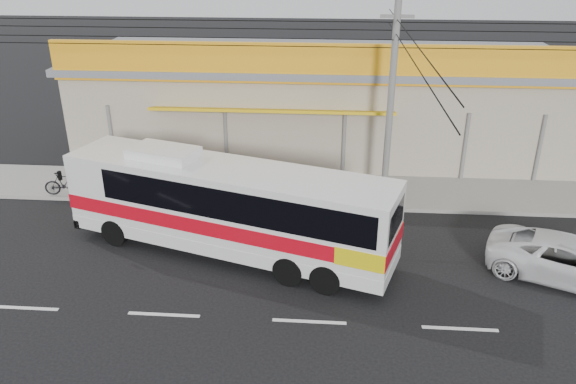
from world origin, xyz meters
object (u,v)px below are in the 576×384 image
Objects in this scene: white_car at (569,260)px; utility_pole at (396,34)px; motorbike_red at (216,186)px; motorbike_dark at (65,183)px; coach_bus at (232,204)px.

utility_pole is (-5.09, 5.18, 5.75)m from white_car.
utility_pole is at bearing 68.84° from white_car.
motorbike_red is at bearing 92.69° from white_car.
motorbike_red is 1.25× the size of motorbike_dark.
motorbike_dark is 13.84m from utility_pole.
utility_pole reaches higher than white_car.
utility_pole reaches higher than coach_bus.
utility_pole is at bearing -108.36° from motorbike_red.
motorbike_dark is at bearing 67.91° from motorbike_red.
white_car is at bearing -134.99° from motorbike_red.
coach_bus is 5.64× the size of motorbike_red.
utility_pole is at bearing -99.26° from motorbike_dark.
white_car is at bearing -45.49° from utility_pole.
coach_bus is 10.37m from white_car.
white_car is 0.14× the size of utility_pole.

